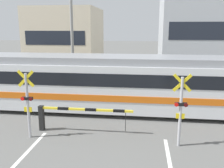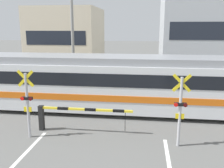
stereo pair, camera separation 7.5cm
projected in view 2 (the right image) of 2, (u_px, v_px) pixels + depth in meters
name	position (u px, v px, depth m)	size (l,w,h in m)	color
rail_track_near	(111.00, 114.00, 12.90)	(50.00, 0.10, 0.08)	#5B564C
rail_track_far	(115.00, 106.00, 14.29)	(50.00, 0.10, 0.08)	#5B564C
commuter_train	(110.00, 82.00, 13.27)	(21.81, 2.75, 2.98)	silver
crossing_barrier_near	(65.00, 114.00, 10.74)	(4.10, 0.20, 1.12)	black
crossing_barrier_far	(145.00, 85.00, 16.00)	(4.10, 0.20, 1.12)	black
crossing_signal_left	(27.00, 101.00, 9.99)	(0.68, 0.15, 2.81)	#B2B2B7
crossing_signal_right	(180.00, 107.00, 9.22)	(0.68, 0.15, 2.81)	#B2B2B7
pedestrian	(136.00, 73.00, 19.61)	(0.38, 0.22, 1.57)	#33384C
building_left_of_street	(67.00, 40.00, 26.03)	(6.68, 7.00, 6.33)	beige
building_right_of_street	(192.00, 34.00, 24.26)	(5.94, 7.00, 7.50)	#B2B7BC
utility_pole_streetside	(73.00, 40.00, 18.52)	(0.22, 0.22, 7.00)	gray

